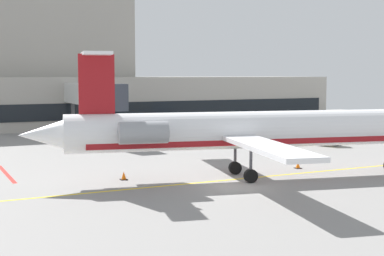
% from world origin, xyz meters
% --- Properties ---
extents(ground, '(120.00, 120.00, 0.11)m').
position_xyz_m(ground, '(-0.00, 0.00, -0.05)').
color(ground, gray).
extents(terminal_building, '(75.33, 14.48, 17.71)m').
position_xyz_m(terminal_building, '(-1.44, 47.69, 6.53)').
color(terminal_building, '#ADA89E').
rests_on(terminal_building, ground).
extents(jet_bridge_west, '(2.40, 18.53, 6.13)m').
position_xyz_m(jet_bridge_west, '(-0.45, 30.01, 4.75)').
color(jet_bridge_west, silver).
rests_on(jet_bridge_west, ground).
extents(regional_jet, '(31.10, 23.02, 8.43)m').
position_xyz_m(regional_jet, '(2.79, 2.06, 3.28)').
color(regional_jet, white).
rests_on(regional_jet, ground).
extents(baggage_tug, '(3.61, 2.49, 2.06)m').
position_xyz_m(baggage_tug, '(17.30, 26.22, 0.94)').
color(baggage_tug, '#19389E').
rests_on(baggage_tug, ground).
extents(pushback_tractor, '(3.00, 3.47, 1.84)m').
position_xyz_m(pushback_tractor, '(19.13, 14.29, 0.85)').
color(pushback_tractor, '#E5B20C').
rests_on(pushback_tractor, ground).
extents(fuel_tank, '(6.36, 2.58, 2.39)m').
position_xyz_m(fuel_tank, '(7.68, 32.35, 1.34)').
color(fuel_tank, white).
rests_on(fuel_tank, ground).
extents(safety_cone_alpha, '(0.47, 0.47, 0.55)m').
position_xyz_m(safety_cone_alpha, '(-5.40, 5.28, 0.25)').
color(safety_cone_alpha, orange).
rests_on(safety_cone_alpha, ground).
extents(safety_cone_bravo, '(0.47, 0.47, 0.55)m').
position_xyz_m(safety_cone_bravo, '(7.92, 3.93, 0.25)').
color(safety_cone_bravo, orange).
rests_on(safety_cone_bravo, ground).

